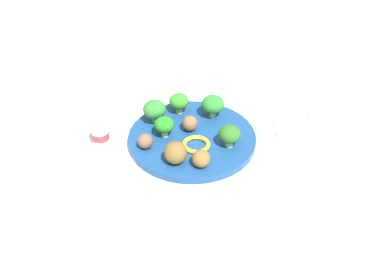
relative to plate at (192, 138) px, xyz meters
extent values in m
plane|color=silver|center=(0.00, 0.00, -0.01)|extent=(4.00, 4.00, 0.00)
cylinder|color=navy|center=(0.00, 0.00, 0.00)|extent=(0.28, 0.28, 0.02)
cylinder|color=#97CD81|center=(0.07, -0.05, 0.01)|extent=(0.02, 0.02, 0.01)
ellipsoid|color=#2A6320|center=(0.07, -0.05, 0.04)|extent=(0.05, 0.05, 0.04)
cylinder|color=#9DCA73|center=(0.06, 0.06, 0.02)|extent=(0.01, 0.01, 0.01)
ellipsoid|color=#277F2C|center=(0.06, 0.06, 0.04)|extent=(0.05, 0.05, 0.04)
cylinder|color=#ADC982|center=(-0.06, 0.01, 0.02)|extent=(0.01, 0.01, 0.01)
ellipsoid|color=#21801E|center=(-0.06, 0.01, 0.04)|extent=(0.04, 0.04, 0.03)
cylinder|color=#9EBD84|center=(-0.07, 0.07, 0.02)|extent=(0.01, 0.01, 0.01)
ellipsoid|color=#2E7B30|center=(-0.07, 0.07, 0.04)|extent=(0.05, 0.05, 0.04)
cylinder|color=#A0BB66|center=(-0.01, 0.10, 0.01)|extent=(0.02, 0.02, 0.01)
ellipsoid|color=#328227|center=(-0.01, 0.10, 0.04)|extent=(0.05, 0.05, 0.04)
sphere|color=brown|center=(-0.05, -0.08, 0.03)|extent=(0.05, 0.05, 0.05)
sphere|color=brown|center=(-0.01, -0.10, 0.03)|extent=(0.04, 0.04, 0.04)
sphere|color=brown|center=(0.00, 0.02, 0.03)|extent=(0.04, 0.04, 0.04)
sphere|color=brown|center=(-0.10, -0.02, 0.02)|extent=(0.03, 0.03, 0.03)
torus|color=yellow|center=(0.00, -0.04, 0.01)|extent=(0.08, 0.08, 0.01)
cube|color=white|center=(0.26, 0.00, -0.01)|extent=(0.18, 0.14, 0.01)
cube|color=silver|center=(0.24, 0.02, 0.00)|extent=(0.09, 0.03, 0.01)
cube|color=silver|center=(0.30, 0.03, 0.00)|extent=(0.03, 0.03, 0.01)
cube|color=silver|center=(0.23, -0.02, 0.00)|extent=(0.09, 0.03, 0.01)
cube|color=silver|center=(0.30, -0.01, 0.00)|extent=(0.06, 0.03, 0.01)
cylinder|color=white|center=(-0.19, 0.03, 0.02)|extent=(0.04, 0.04, 0.06)
cylinder|color=red|center=(-0.19, 0.03, 0.02)|extent=(0.04, 0.04, 0.02)
cylinder|color=silver|center=(-0.19, 0.03, 0.05)|extent=(0.03, 0.03, 0.01)
camera|label=1|loc=(-0.18, -0.78, 0.60)|focal=42.52mm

